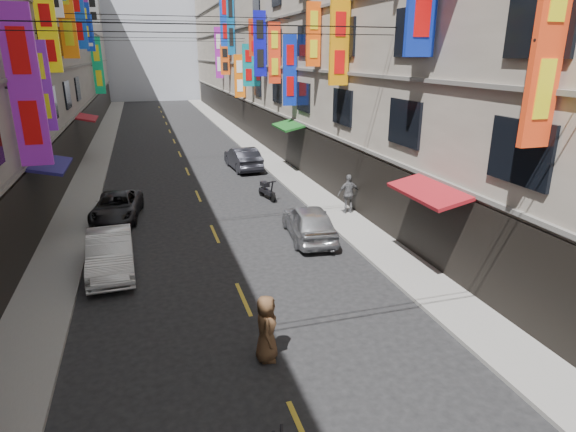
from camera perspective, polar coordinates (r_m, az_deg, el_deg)
sidewalk_left at (r=38.08m, az=-21.78°, el=6.41°), size 2.00×90.00×0.12m
sidewalk_right at (r=38.87m, az=-3.80°, el=7.92°), size 2.00×90.00×0.12m
building_row_right at (r=40.02m, az=4.91°, el=21.76°), size 10.14×90.00×19.00m
haze_block at (r=87.35m, az=-16.08°, el=20.41°), size 18.00×8.00×22.00m
shop_signage at (r=30.49m, az=-12.94°, el=21.39°), size 14.00×55.00×11.09m
street_awnings at (r=21.69m, az=-13.16°, el=6.83°), size 13.99×35.20×0.41m
overhead_cables at (r=25.41m, az=-11.85°, el=21.75°), size 14.00×38.04×1.24m
lane_markings at (r=35.08m, az=-12.31°, el=6.27°), size 0.12×80.20×0.01m
scooter_far_right at (r=25.33m, az=-2.54°, el=3.01°), size 0.65×1.78×1.14m
car_left_mid at (r=17.86m, az=-20.30°, el=-4.11°), size 1.65×4.32×1.41m
car_left_far at (r=23.50m, az=-19.62°, el=1.05°), size 2.46×4.47×1.18m
car_right_mid at (r=19.76m, az=2.52°, el=-0.69°), size 2.15×4.39×1.44m
car_right_far at (r=32.10m, az=-5.37°, el=6.83°), size 1.85×4.56×1.47m
pedestrian_rfar at (r=22.72m, az=7.21°, el=2.62°), size 1.10×0.65×1.85m
pedestrian_crossing at (r=12.12m, az=-2.57°, el=-13.17°), size 0.76×0.96×1.74m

